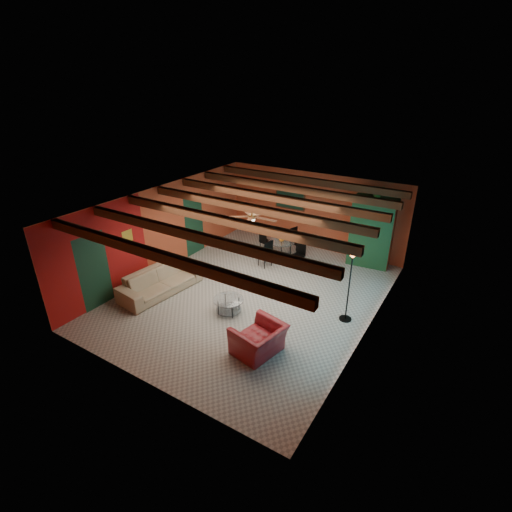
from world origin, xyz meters
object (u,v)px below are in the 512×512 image
Objects in this scene: armchair at (259,340)px; coffee_table at (229,306)px; vase at (282,231)px; sofa at (160,281)px; potted_plant at (378,192)px; dining_table at (281,247)px; armoire at (372,233)px; floor_lamp at (349,286)px.

armchair is 1.35× the size of coffee_table.
sofa is at bearing -117.34° from vase.
sofa is at bearing -132.69° from potted_plant.
armoire is at bearing 24.86° from dining_table.
potted_plant is (0.00, 0.00, 1.32)m from armoire.
armchair is at bearing -103.34° from armoire.
armchair is at bearing -67.61° from vase.
vase is (-3.07, 2.23, 0.03)m from floor_lamp.
sofa is 2.24× the size of armchair.
armchair is 4.90m from vase.
sofa is 6.72m from armoire.
floor_lamp reaches higher than sofa.
dining_table is at bearing -145.93° from armchair.
coffee_table is at bearing -154.22° from floor_lamp.
armoire is at bearing 64.55° from coffee_table.
armoire is at bearing 97.44° from floor_lamp.
floor_lamp is at bearing -82.56° from potted_plant.
sofa is 5.23m from floor_lamp.
vase is at bearing 95.70° from coffee_table.
coffee_table is (2.26, 0.15, -0.15)m from sofa.
sofa is 1.23× the size of floor_lamp.
dining_table is (1.91, 3.70, 0.11)m from sofa.
floor_lamp is (3.07, -2.23, 0.52)m from dining_table.
dining_table is 3.49m from potted_plant.
floor_lamp is (2.71, 1.31, 0.78)m from coffee_table.
armoire reaches higher than armchair.
vase is at bearing -145.93° from armchair.
floor_lamp is at bearing -36.06° from vase.
floor_lamp is at bearing -66.98° from sofa.
vase reaches higher than dining_table.
potted_plant is (2.62, 1.21, 1.96)m from dining_table.
dining_table is at bearing -160.82° from armoire.
floor_lamp reaches higher than vase.
armoire is 1.12× the size of floor_lamp.
potted_plant reaches higher than vase.
armoire is at bearing -36.05° from sofa.
coffee_table is (-1.50, 0.95, -0.14)m from armchair.
armchair is 0.49× the size of armoire.
armoire is at bearing 0.00° from potted_plant.
sofa is 4.16m from dining_table.
dining_table is 0.81× the size of armoire.
armchair is at bearing -118.33° from floor_lamp.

